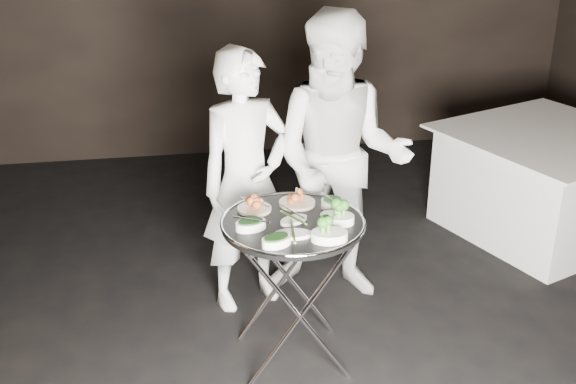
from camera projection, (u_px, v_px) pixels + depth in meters
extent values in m
cube|color=black|center=(339.00, 371.00, 3.98)|extent=(6.00, 7.00, 0.05)
cylinder|color=silver|center=(300.00, 317.00, 3.69)|extent=(0.57, 0.03, 0.83)
cylinder|color=silver|center=(300.00, 317.00, 3.69)|extent=(0.57, 0.03, 0.83)
cylinder|color=silver|center=(286.00, 275.00, 4.09)|extent=(0.57, 0.03, 0.83)
cylinder|color=silver|center=(286.00, 275.00, 4.09)|extent=(0.57, 0.03, 0.83)
cylinder|color=silver|center=(247.00, 234.00, 3.70)|extent=(0.02, 0.48, 0.02)
cylinder|color=silver|center=(338.00, 227.00, 3.77)|extent=(0.02, 0.48, 0.02)
cylinder|color=black|center=(293.00, 224.00, 3.72)|extent=(0.74, 0.74, 0.03)
torus|color=silver|center=(293.00, 222.00, 3.71)|extent=(0.75, 0.75, 0.02)
cylinder|color=beige|center=(254.00, 209.00, 3.83)|extent=(0.18, 0.18, 0.02)
cylinder|color=beige|center=(297.00, 203.00, 3.90)|extent=(0.20, 0.20, 0.02)
cylinder|color=silver|center=(332.00, 204.00, 3.86)|extent=(0.12, 0.12, 0.05)
cylinder|color=silver|center=(254.00, 202.00, 3.81)|extent=(0.14, 0.15, 0.01)
cylinder|color=silver|center=(295.00, 195.00, 3.89)|extent=(0.06, 0.20, 0.01)
cylinder|color=silver|center=(331.00, 199.00, 3.84)|extent=(0.08, 0.19, 0.01)
cylinder|color=silver|center=(251.00, 220.00, 3.61)|extent=(0.18, 0.11, 0.01)
cylinder|color=silver|center=(337.00, 213.00, 3.68)|extent=(0.11, 0.18, 0.01)
cylinder|color=silver|center=(293.00, 211.00, 3.70)|extent=(0.10, 0.18, 0.01)
imported|color=white|center=(246.00, 182.00, 4.29)|extent=(0.69, 0.58, 1.62)
imported|color=white|center=(340.00, 160.00, 4.36)|extent=(1.05, 0.93, 1.81)
cube|color=white|center=(545.00, 184.00, 5.37)|extent=(1.20, 1.20, 0.75)
cube|color=white|center=(553.00, 135.00, 5.22)|extent=(1.35, 1.35, 0.02)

